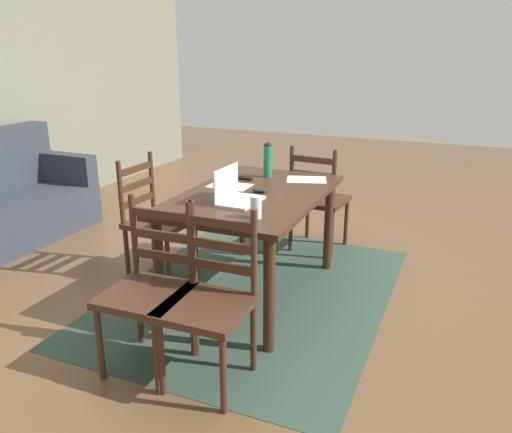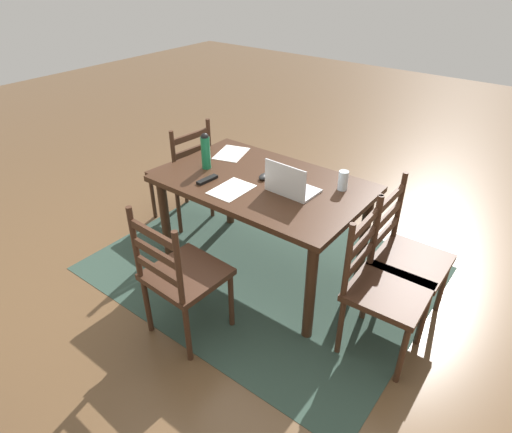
# 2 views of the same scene
# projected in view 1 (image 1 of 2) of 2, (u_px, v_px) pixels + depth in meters

# --- Properties ---
(ground_plane) EXTENTS (14.00, 14.00, 0.00)m
(ground_plane) POSITION_uv_depth(u_px,v_px,m) (254.00, 293.00, 3.76)
(ground_plane) COLOR brown
(area_rug) EXTENTS (2.45, 1.89, 0.01)m
(area_rug) POSITION_uv_depth(u_px,v_px,m) (254.00, 293.00, 3.75)
(area_rug) COLOR #2D4238
(area_rug) RESTS_ON ground
(dining_table) EXTENTS (1.45, 0.91, 0.77)m
(dining_table) POSITION_uv_depth(u_px,v_px,m) (254.00, 207.00, 3.54)
(dining_table) COLOR #382114
(dining_table) RESTS_ON ground
(chair_far_head) EXTENTS (0.46, 0.46, 0.95)m
(chair_far_head) POSITION_uv_depth(u_px,v_px,m) (156.00, 220.00, 3.92)
(chair_far_head) COLOR #3D2316
(chair_far_head) RESTS_ON ground
(chair_right_near) EXTENTS (0.48, 0.48, 0.95)m
(chair_right_near) POSITION_uv_depth(u_px,v_px,m) (318.00, 200.00, 4.43)
(chair_right_near) COLOR #3D2316
(chair_right_near) RESTS_ON ground
(chair_left_near) EXTENTS (0.44, 0.44, 0.95)m
(chair_left_near) POSITION_uv_depth(u_px,v_px,m) (209.00, 302.00, 2.66)
(chair_left_near) COLOR #3D2316
(chair_left_near) RESTS_ON ground
(chair_left_far) EXTENTS (0.46, 0.46, 0.95)m
(chair_left_far) POSITION_uv_depth(u_px,v_px,m) (150.00, 290.00, 2.79)
(chair_left_far) COLOR #3D2316
(chair_left_far) RESTS_ON ground
(laptop) EXTENTS (0.33, 0.23, 0.23)m
(laptop) POSITION_uv_depth(u_px,v_px,m) (234.00, 193.00, 3.29)
(laptop) COLOR silver
(laptop) RESTS_ON dining_table
(water_bottle) EXTENTS (0.07, 0.07, 0.27)m
(water_bottle) POSITION_uv_depth(u_px,v_px,m) (268.00, 159.00, 3.90)
(water_bottle) COLOR #197247
(water_bottle) RESTS_ON dining_table
(drinking_glass) EXTENTS (0.07, 0.07, 0.13)m
(drinking_glass) POSITION_uv_depth(u_px,v_px,m) (256.00, 207.00, 2.97)
(drinking_glass) COLOR silver
(drinking_glass) RESTS_ON dining_table
(computer_mouse) EXTENTS (0.08, 0.11, 0.03)m
(computer_mouse) POSITION_uv_depth(u_px,v_px,m) (259.00, 190.00, 3.51)
(computer_mouse) COLOR black
(computer_mouse) RESTS_ON dining_table
(tv_remote) EXTENTS (0.06, 0.17, 0.02)m
(tv_remote) POSITION_uv_depth(u_px,v_px,m) (242.00, 178.00, 3.86)
(tv_remote) COLOR black
(tv_remote) RESTS_ON dining_table
(paper_stack_left) EXTENTS (0.21, 0.30, 0.00)m
(paper_stack_left) POSITION_uv_depth(u_px,v_px,m) (230.00, 186.00, 3.67)
(paper_stack_left) COLOR white
(paper_stack_left) RESTS_ON dining_table
(paper_stack_right) EXTENTS (0.29, 0.34, 0.00)m
(paper_stack_right) POSITION_uv_depth(u_px,v_px,m) (307.00, 180.00, 3.84)
(paper_stack_right) COLOR white
(paper_stack_right) RESTS_ON dining_table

